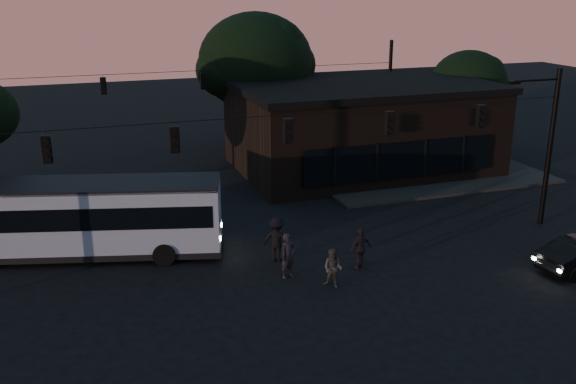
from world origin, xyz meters
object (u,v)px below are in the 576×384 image
object	(u,v)px
pedestrian_d	(277,239)
pedestrian_b	(333,268)
pedestrian_c	(360,248)
bus	(84,215)
building	(361,126)
pedestrian_a	(288,256)

from	to	relation	value
pedestrian_d	pedestrian_b	bearing A→B (deg)	146.84
pedestrian_c	pedestrian_d	size ratio (longest dim) A/B	0.91
pedestrian_b	pedestrian_d	distance (m)	3.29
bus	pedestrian_b	xyz separation A→B (m)	(8.75, -6.27, -1.05)
building	bus	xyz separation A→B (m)	(-16.98, -8.70, -0.89)
pedestrian_b	pedestrian_a	bearing A→B (deg)	177.52
building	pedestrian_d	bearing A→B (deg)	-128.44
bus	pedestrian_a	bearing A→B (deg)	-18.10
pedestrian_c	pedestrian_d	distance (m)	3.48
pedestrian_d	building	bearing A→B (deg)	-93.69
pedestrian_a	pedestrian_d	world-z (taller)	pedestrian_d
pedestrian_a	pedestrian_c	size ratio (longest dim) A/B	1.05
building	pedestrian_c	size ratio (longest dim) A/B	8.81
building	pedestrian_b	bearing A→B (deg)	-118.82
building	bus	bearing A→B (deg)	-152.88
building	pedestrian_a	bearing A→B (deg)	-125.16
bus	pedestrian_d	bearing A→B (deg)	-8.03
building	bus	distance (m)	19.10
building	pedestrian_a	distance (m)	16.70
pedestrian_d	bus	bearing A→B (deg)	11.47
building	pedestrian_a	world-z (taller)	building
pedestrian_c	pedestrian_d	bearing A→B (deg)	-46.10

